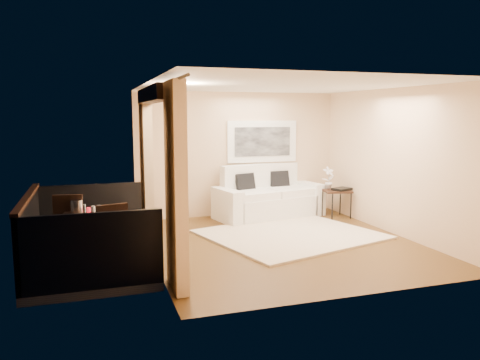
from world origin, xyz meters
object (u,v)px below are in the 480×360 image
sofa (267,198)px  balcony_chair_near (115,236)px  orchid (329,178)px  balcony_chair_far (70,221)px  bistro_table (85,219)px  ice_bucket (77,206)px  side_table (337,192)px

sofa → balcony_chair_near: sofa is taller
orchid → balcony_chair_far: 5.47m
bistro_table → ice_bucket: 0.23m
orchid → ice_bucket: 5.43m
orchid → bistro_table: (-5.05, -1.80, -0.18)m
sofa → balcony_chair_far: sofa is taller
side_table → bistro_table: bistro_table is taller
bistro_table → balcony_chair_far: 0.43m
bistro_table → ice_bucket: size_ratio=3.77×
balcony_chair_far → balcony_chair_near: bearing=127.7°
orchid → side_table: bearing=-55.4°
orchid → balcony_chair_far: (-5.27, -1.44, -0.26)m
orchid → sofa: bearing=162.2°
ice_bucket → bistro_table: bearing=-41.8°
bistro_table → ice_bucket: ice_bucket is taller
balcony_chair_far → ice_bucket: (0.11, -0.27, 0.27)m
side_table → bistro_table: (-5.16, -1.63, 0.12)m
orchid → bistro_table: size_ratio=0.65×
sofa → side_table: sofa is taller
sofa → side_table: bearing=-34.2°
side_table → balcony_chair_near: size_ratio=0.66×
sofa → bistro_table: (-3.77, -2.21, 0.27)m
sofa → ice_bucket: 4.44m
side_table → balcony_chair_near: 5.35m
orchid → ice_bucket: size_ratio=2.46×
balcony_chair_near → side_table: bearing=12.4°
sofa → orchid: size_ratio=5.07×
sofa → balcony_chair_near: size_ratio=2.47×
orchid → balcony_chair_near: size_ratio=0.49×
balcony_chair_far → sofa: bearing=-145.6°
balcony_chair_far → bistro_table: bearing=131.1°
side_table → balcony_chair_far: (-5.38, -1.27, 0.04)m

